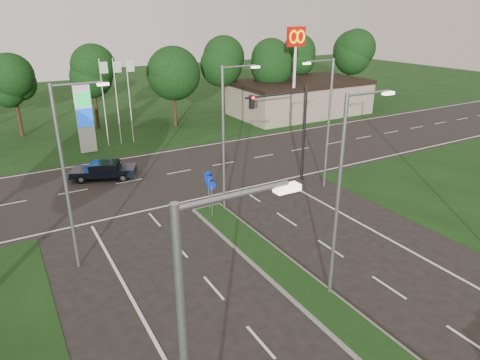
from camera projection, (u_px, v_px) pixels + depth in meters
verge_far at (85, 105)px, 58.30m from camera, size 160.00×50.00×0.02m
cross_road at (167, 174)px, 33.34m from camera, size 160.00×12.00×0.02m
median_kerb at (347, 325)px, 17.21m from camera, size 2.00×26.00×0.12m
commercial_building at (300, 98)px, 52.51m from camera, size 16.00×9.00×4.00m
streetlight_median_near at (342, 189)px, 17.44m from camera, size 2.53×0.22×9.00m
streetlight_median_far at (226, 133)px, 25.50m from camera, size 2.53×0.22×9.00m
streetlight_left_far at (68, 170)px, 19.55m from camera, size 2.53×0.22×9.00m
streetlight_right_far at (327, 118)px, 29.13m from camera, size 2.53×0.22×9.00m
traffic_signal at (290, 121)px, 30.14m from camera, size 5.10×0.42×7.00m
median_signs at (210, 186)px, 26.59m from camera, size 1.16×1.76×2.38m
gas_pylon at (87, 117)px, 37.69m from camera, size 5.80×1.26×8.00m
mcdonalds_sign at (296, 51)px, 45.21m from camera, size 2.20×0.47×10.40m
treeline_far at (107, 64)px, 43.71m from camera, size 6.00×6.00×9.90m
navy_sedan at (104, 170)px, 32.28m from camera, size 5.05×3.61×1.29m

